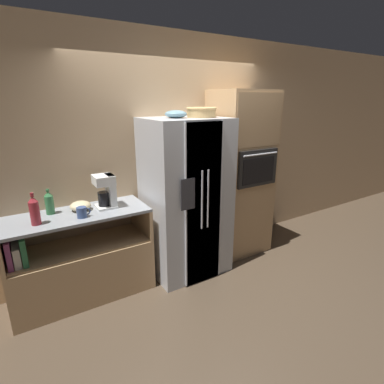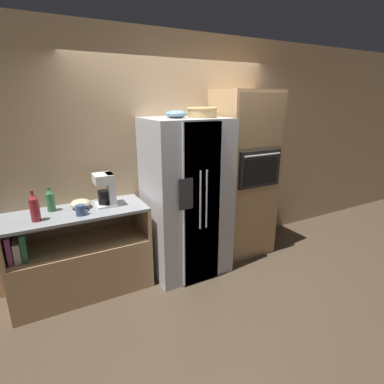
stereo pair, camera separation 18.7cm
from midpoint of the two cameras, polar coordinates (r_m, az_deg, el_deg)
ground_plane at (r=3.90m, az=1.72°, el=-14.32°), size 20.00×20.00×0.00m
wall_back at (r=3.81m, az=-1.83°, el=7.55°), size 12.00×0.06×2.80m
counter_left at (r=3.50m, az=-18.89°, el=-12.73°), size 1.41×0.58×0.95m
refrigerator at (r=3.54m, az=0.43°, el=-1.13°), size 0.90×0.79×1.85m
wall_oven at (r=4.04m, az=11.00°, el=3.17°), size 0.75×0.68×2.15m
wicker_basket at (r=3.42m, az=3.57°, el=14.99°), size 0.34×0.34×0.11m
fruit_bowl at (r=3.31m, az=-1.41°, el=14.63°), size 0.24×0.24×0.08m
bottle_tall at (r=3.32m, az=-23.93°, el=-1.43°), size 0.08×0.08×0.26m
bottle_short at (r=3.10m, az=-26.31°, el=-2.66°), size 0.09×0.09×0.30m
mug at (r=3.12m, az=-18.79°, el=-3.29°), size 0.13×0.09×0.10m
mixing_bowl at (r=3.32m, az=-18.94°, el=-2.14°), size 0.21×0.21×0.10m
coffee_maker at (r=3.28m, az=-14.44°, el=0.69°), size 0.20×0.22×0.35m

